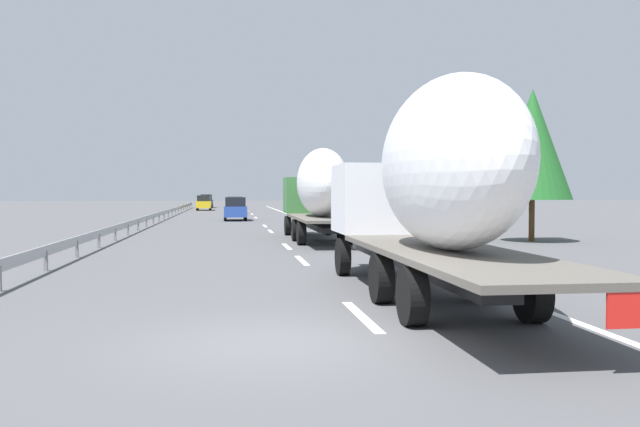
% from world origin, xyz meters
% --- Properties ---
extents(ground_plane, '(260.00, 260.00, 0.00)m').
position_xyz_m(ground_plane, '(40.00, 0.00, 0.00)').
color(ground_plane, '#4C4C4F').
extents(lane_stripe_0, '(3.20, 0.20, 0.01)m').
position_xyz_m(lane_stripe_0, '(2.00, -1.80, 0.00)').
color(lane_stripe_0, white).
rests_on(lane_stripe_0, ground_plane).
extents(lane_stripe_1, '(3.20, 0.20, 0.01)m').
position_xyz_m(lane_stripe_1, '(12.34, -1.80, 0.00)').
color(lane_stripe_1, white).
rests_on(lane_stripe_1, ground_plane).
extents(lane_stripe_2, '(3.20, 0.20, 0.01)m').
position_xyz_m(lane_stripe_2, '(18.18, -1.80, 0.00)').
color(lane_stripe_2, white).
rests_on(lane_stripe_2, ground_plane).
extents(lane_stripe_3, '(3.20, 0.20, 0.01)m').
position_xyz_m(lane_stripe_3, '(29.31, -1.80, 0.00)').
color(lane_stripe_3, white).
rests_on(lane_stripe_3, ground_plane).
extents(lane_stripe_4, '(3.20, 0.20, 0.01)m').
position_xyz_m(lane_stripe_4, '(35.53, -1.80, 0.00)').
color(lane_stripe_4, white).
rests_on(lane_stripe_4, ground_plane).
extents(lane_stripe_5, '(3.20, 0.20, 0.01)m').
position_xyz_m(lane_stripe_5, '(50.59, -1.80, 0.00)').
color(lane_stripe_5, white).
rests_on(lane_stripe_5, ground_plane).
extents(lane_stripe_6, '(3.20, 0.20, 0.01)m').
position_xyz_m(lane_stripe_6, '(60.55, -1.80, 0.00)').
color(lane_stripe_6, white).
rests_on(lane_stripe_6, ground_plane).
extents(lane_stripe_7, '(3.20, 0.20, 0.01)m').
position_xyz_m(lane_stripe_7, '(70.51, -1.80, 0.00)').
color(lane_stripe_7, white).
rests_on(lane_stripe_7, ground_plane).
extents(lane_stripe_8, '(3.20, 0.20, 0.01)m').
position_xyz_m(lane_stripe_8, '(71.38, -1.80, 0.00)').
color(lane_stripe_8, white).
rests_on(lane_stripe_8, ground_plane).
extents(edge_line_right, '(110.00, 0.20, 0.01)m').
position_xyz_m(edge_line_right, '(45.00, -5.50, 0.00)').
color(edge_line_right, white).
rests_on(edge_line_right, ground_plane).
extents(truck_lead, '(12.42, 2.55, 4.32)m').
position_xyz_m(truck_lead, '(21.36, -3.60, 2.46)').
color(truck_lead, '#387038').
rests_on(truck_lead, ground_plane).
extents(truck_trailing, '(13.23, 2.55, 4.58)m').
position_xyz_m(truck_trailing, '(3.52, -3.60, 2.55)').
color(truck_trailing, silver).
rests_on(truck_trailing, ground_plane).
extents(car_blue_sedan, '(4.40, 1.84, 1.90)m').
position_xyz_m(car_blue_sedan, '(44.73, 0.10, 0.95)').
color(car_blue_sedan, '#28479E').
rests_on(car_blue_sedan, ground_plane).
extents(car_silver_hatch, '(4.27, 1.77, 1.82)m').
position_xyz_m(car_silver_hatch, '(61.88, -0.01, 0.92)').
color(car_silver_hatch, '#ADB2B7').
rests_on(car_silver_hatch, ground_plane).
extents(car_yellow_coupe, '(4.76, 1.81, 1.89)m').
position_xyz_m(car_yellow_coupe, '(75.40, 3.70, 0.95)').
color(car_yellow_coupe, gold).
rests_on(car_yellow_coupe, ground_plane).
extents(car_black_suv, '(4.71, 1.83, 1.95)m').
position_xyz_m(car_black_suv, '(89.98, 3.84, 0.97)').
color(car_black_suv, black).
rests_on(car_black_suv, ground_plane).
extents(road_sign, '(0.10, 0.90, 3.18)m').
position_xyz_m(road_sign, '(40.57, -6.70, 2.20)').
color(road_sign, gray).
rests_on(road_sign, ground_plane).
extents(tree_0, '(3.02, 3.02, 5.55)m').
position_xyz_m(tree_0, '(69.70, -10.37, 3.48)').
color(tree_0, '#472D19').
rests_on(tree_0, ground_plane).
extents(tree_1, '(3.07, 3.07, 6.11)m').
position_xyz_m(tree_1, '(32.95, -10.11, 3.79)').
color(tree_1, '#472D19').
rests_on(tree_1, ground_plane).
extents(tree_2, '(3.39, 3.39, 5.67)m').
position_xyz_m(tree_2, '(36.39, -13.23, 3.61)').
color(tree_2, '#472D19').
rests_on(tree_2, ground_plane).
extents(tree_3, '(3.67, 3.67, 7.16)m').
position_xyz_m(tree_3, '(19.59, -13.47, 4.56)').
color(tree_3, '#472D19').
rests_on(tree_3, ground_plane).
extents(guardrail_median, '(94.00, 0.10, 0.76)m').
position_xyz_m(guardrail_median, '(43.00, 6.00, 0.58)').
color(guardrail_median, '#9EA0A5').
rests_on(guardrail_median, ground_plane).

